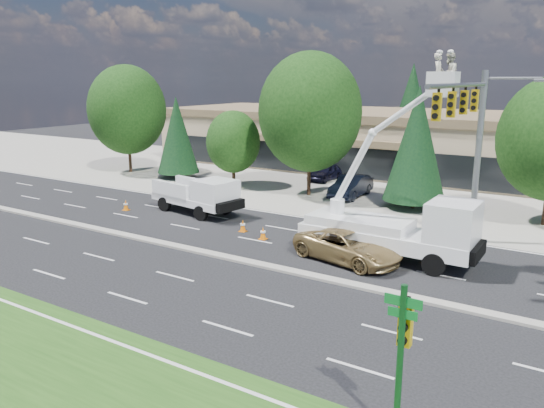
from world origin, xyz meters
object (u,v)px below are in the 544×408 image
Objects in this scene: signal_mast at (472,132)px; bucket_truck at (402,219)px; street_sign_pole at (402,345)px; minivan at (348,246)px; utility_pickup at (200,199)px.

signal_mast is 5.41m from bucket_truck.
bucket_truck is at bearing 108.62° from street_sign_pole.
bucket_truck reaches higher than street_sign_pole.
minivan is (-6.35, 11.20, -1.69)m from street_sign_pole.
signal_mast is 2.54× the size of street_sign_pole.
bucket_truck reaches higher than utility_pickup.
bucket_truck reaches higher than minivan.
signal_mast is 1.88× the size of minivan.
bucket_truck is 1.81× the size of minivan.
minivan is (-4.38, -4.24, -5.31)m from signal_mast.
street_sign_pole is 0.61× the size of utility_pickup.
signal_mast is at bearing 97.27° from street_sign_pole.
bucket_truck is (14.00, -1.93, 1.06)m from utility_pickup.
utility_pickup is at bearing -176.75° from signal_mast.
minivan is at bearing -5.88° from utility_pickup.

